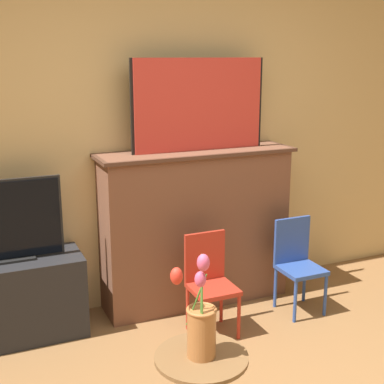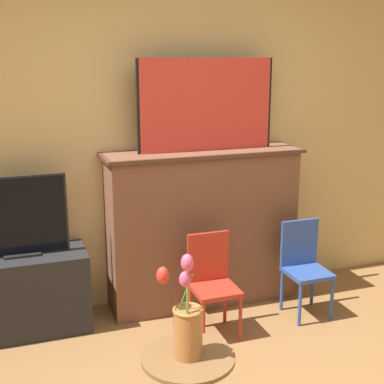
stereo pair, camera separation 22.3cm
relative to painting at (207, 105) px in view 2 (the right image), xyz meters
The scene contains 8 objects.
wall_back 0.41m from the painting, 148.54° to the left, with size 8.00×0.06×2.70m.
fireplace_mantel 0.89m from the painting, 168.32° to the right, with size 1.45×0.40×1.16m.
painting is the anchor object (origin of this frame).
tv_stand 1.78m from the painting, behind, with size 0.82×0.39×0.54m.
tv_monitor 1.47m from the painting, behind, with size 0.62×0.12×0.53m.
chair_red 1.20m from the painting, 105.80° to the right, with size 0.29×0.29×0.68m.
chair_blue 1.32m from the painting, 35.58° to the right, with size 0.29×0.29×0.68m.
vase_tulips 1.78m from the painting, 114.03° to the right, with size 0.21×0.18×0.54m.
Camera 2 is at (-1.02, -1.60, 1.82)m, focal length 50.00 mm.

